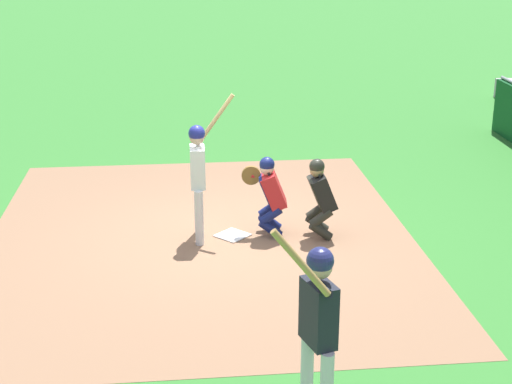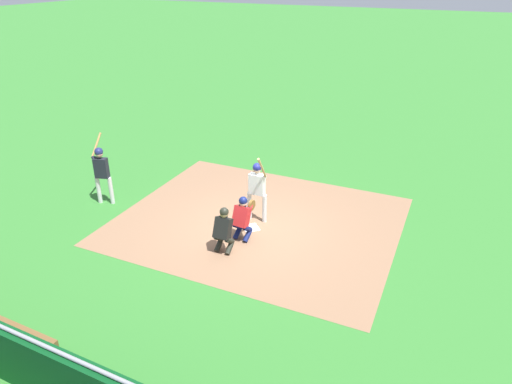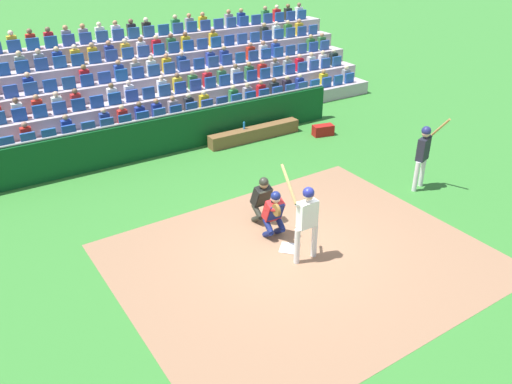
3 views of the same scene
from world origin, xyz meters
The scene contains 12 objects.
ground_plane centered at (0.00, 0.00, 0.00)m, with size 160.00×160.00×0.00m, color #31762C.
infield_dirt_patch centered at (0.00, 0.50, 0.00)m, with size 8.01×6.64×0.01m, color #8C664A.
home_plate_marker centered at (0.00, 0.00, 0.02)m, with size 0.44×0.44×0.02m, color white.
batter_at_plate centered at (-0.04, 0.51, 1.15)m, with size 0.65×0.72×2.24m.
catcher_crouching centered at (0.05, -0.59, 0.72)m, with size 0.48×0.72×1.30m.
home_plate_umpire centered at (-0.11, -1.36, 0.70)m, with size 0.47×0.46×1.29m.
dugout_wall centered at (0.00, -6.71, 0.63)m, with size 12.41×0.24×1.31m.
dugout_bench centered at (-2.87, -6.16, 0.22)m, with size 3.47×0.40×0.44m, color brown.
water_bottle_on_bench centered at (-2.50, -6.25, 0.56)m, with size 0.07×0.07×0.25m, color blue.
equipment_duffel_bag centered at (-5.14, -5.21, 0.19)m, with size 0.73×0.36×0.37m, color maroon.
on_deck_batter centered at (-4.88, -0.56, 1.18)m, with size 0.59×0.66×2.19m.
bleacher_stand centered at (-0.01, -10.87, 1.02)m, with size 19.81×4.48×3.38m.
Camera 3 is at (5.99, 8.09, 6.84)m, focal length 36.26 mm.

